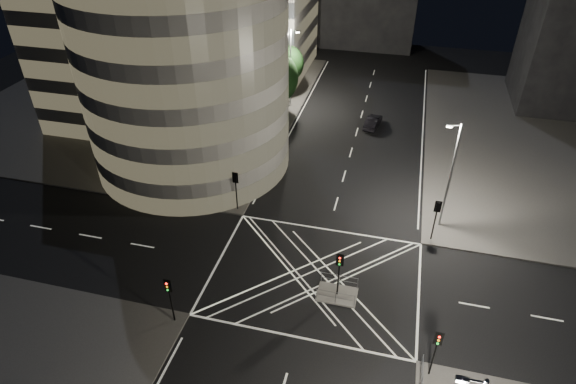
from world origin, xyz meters
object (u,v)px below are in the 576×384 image
(traffic_signal_fl, at_px, (236,184))
(traffic_signal_island, at_px, (339,267))
(street_lamp_left_far, at_px, (291,66))
(street_lamp_left_near, at_px, (246,131))
(central_island, at_px, (337,294))
(traffic_signal_nl, at_px, (169,293))
(traffic_signal_fr, at_px, (436,213))
(sedan, at_px, (373,122))
(street_lamp_right_far, at_px, (450,174))
(traffic_signal_nr, at_px, (436,346))

(traffic_signal_fl, bearing_deg, traffic_signal_island, -37.54)
(traffic_signal_island, distance_m, street_lamp_left_far, 33.61)
(traffic_signal_island, height_order, street_lamp_left_near, street_lamp_left_near)
(central_island, height_order, traffic_signal_nl, traffic_signal_nl)
(central_island, relative_size, traffic_signal_fl, 0.75)
(traffic_signal_fr, relative_size, traffic_signal_island, 1.00)
(traffic_signal_fl, height_order, sedan, traffic_signal_fl)
(traffic_signal_nl, distance_m, traffic_signal_fr, 22.24)
(traffic_signal_fr, xyz_separation_m, street_lamp_right_far, (0.64, 2.20, 2.63))
(central_island, distance_m, traffic_signal_fl, 13.91)
(central_island, height_order, traffic_signal_fl, traffic_signal_fl)
(traffic_signal_fl, relative_size, traffic_signal_nr, 1.00)
(traffic_signal_island, height_order, street_lamp_left_far, street_lamp_left_far)
(traffic_signal_fl, height_order, street_lamp_right_far, street_lamp_right_far)
(traffic_signal_fl, relative_size, traffic_signal_fr, 1.00)
(traffic_signal_nl, xyz_separation_m, traffic_signal_fr, (17.60, 13.60, 0.00))
(central_island, relative_size, street_lamp_right_far, 0.30)
(sedan, bearing_deg, street_lamp_right_far, 122.22)
(traffic_signal_fl, bearing_deg, street_lamp_right_far, 6.88)
(traffic_signal_fl, distance_m, street_lamp_right_far, 18.55)
(traffic_signal_nr, xyz_separation_m, street_lamp_left_far, (-18.24, 36.80, 2.63))
(traffic_signal_nr, height_order, street_lamp_left_near, street_lamp_left_near)
(street_lamp_left_near, xyz_separation_m, street_lamp_left_far, (0.00, 18.00, 0.00))
(traffic_signal_island, bearing_deg, traffic_signal_fl, 142.46)
(street_lamp_left_near, xyz_separation_m, sedan, (11.12, 14.83, -4.86))
(street_lamp_right_far, bearing_deg, central_island, -125.30)
(traffic_signal_nl, bearing_deg, traffic_signal_fr, 37.69)
(traffic_signal_nl, relative_size, traffic_signal_island, 1.00)
(street_lamp_right_far, bearing_deg, street_lamp_left_near, 170.97)
(traffic_signal_fl, relative_size, street_lamp_left_near, 0.40)
(traffic_signal_island, height_order, sedan, traffic_signal_island)
(street_lamp_right_far, bearing_deg, traffic_signal_nl, -139.09)
(central_island, height_order, traffic_signal_island, traffic_signal_island)
(central_island, bearing_deg, traffic_signal_nl, -153.86)
(street_lamp_left_near, relative_size, street_lamp_left_far, 1.00)
(traffic_signal_nr, bearing_deg, central_island, 142.07)
(traffic_signal_nr, bearing_deg, sedan, 101.95)
(central_island, xyz_separation_m, street_lamp_left_near, (-11.44, 13.50, 5.47))
(traffic_signal_island, distance_m, sedan, 28.42)
(central_island, bearing_deg, street_lamp_right_far, 54.70)
(traffic_signal_fr, bearing_deg, street_lamp_right_far, 73.89)
(street_lamp_right_far, distance_m, sedan, 20.04)
(traffic_signal_nr, xyz_separation_m, street_lamp_left_near, (-18.24, 18.80, 2.63))
(traffic_signal_fr, distance_m, traffic_signal_island, 10.73)
(central_island, xyz_separation_m, sedan, (-0.32, 28.33, 0.61))
(traffic_signal_nr, height_order, traffic_signal_island, same)
(street_lamp_right_far, relative_size, sedan, 2.41)
(central_island, xyz_separation_m, traffic_signal_nl, (-10.80, -5.30, 2.84))
(traffic_signal_island, xyz_separation_m, street_lamp_right_far, (7.44, 10.50, 2.63))
(traffic_signal_island, xyz_separation_m, street_lamp_left_near, (-11.44, 13.50, 2.63))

